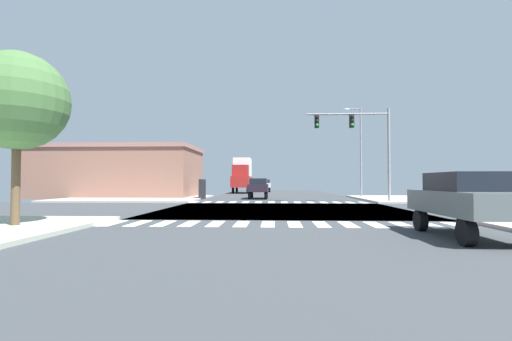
# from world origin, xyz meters

# --- Properties ---
(ground) EXTENTS (90.00, 90.00, 0.05)m
(ground) POSITION_xyz_m (0.00, 0.00, -0.03)
(ground) COLOR #373B3F
(sidewalk_corner_ne) EXTENTS (12.00, 12.00, 0.14)m
(sidewalk_corner_ne) POSITION_xyz_m (13.00, 12.00, 0.07)
(sidewalk_corner_ne) COLOR #B2ADA3
(sidewalk_corner_ne) RESTS_ON ground
(sidewalk_corner_nw) EXTENTS (12.00, 12.00, 0.14)m
(sidewalk_corner_nw) POSITION_xyz_m (-13.00, 12.00, 0.07)
(sidewalk_corner_nw) COLOR #B0A79C
(sidewalk_corner_nw) RESTS_ON ground
(crosswalk_near) EXTENTS (13.50, 2.00, 0.01)m
(crosswalk_near) POSITION_xyz_m (-0.25, -7.30, 0.00)
(crosswalk_near) COLOR white
(crosswalk_near) RESTS_ON ground
(crosswalk_far) EXTENTS (13.50, 2.00, 0.01)m
(crosswalk_far) POSITION_xyz_m (-0.25, 7.30, 0.00)
(crosswalk_far) COLOR white
(crosswalk_far) RESTS_ON ground
(traffic_signal_mast) EXTENTS (6.30, 0.55, 7.19)m
(traffic_signal_mast) POSITION_xyz_m (5.89, 7.27, 5.29)
(traffic_signal_mast) COLOR gray
(traffic_signal_mast) RESTS_ON ground
(street_lamp) EXTENTS (1.78, 0.32, 8.95)m
(street_lamp) POSITION_xyz_m (7.85, 15.84, 5.28)
(street_lamp) COLOR gray
(street_lamp) RESTS_ON ground
(bank_building) EXTENTS (17.66, 9.03, 5.12)m
(bank_building) POSITION_xyz_m (-16.53, 15.55, 2.57)
(bank_building) COLOR #906251
(bank_building) RESTS_ON ground
(sidewalk_tree) EXTENTS (3.35, 3.35, 6.04)m
(sidewalk_tree) POSITION_xyz_m (-9.28, -9.22, 4.35)
(sidewalk_tree) COLOR brown
(sidewalk_tree) RESTS_ON ground
(box_truck_nearside_1) EXTENTS (2.40, 7.20, 4.85)m
(box_truck_nearside_1) POSITION_xyz_m (-5.00, 29.82, 2.56)
(box_truck_nearside_1) COLOR black
(box_truck_nearside_1) RESTS_ON ground
(sedan_farside_1) EXTENTS (1.80, 4.30, 1.88)m
(sedan_farside_1) POSITION_xyz_m (-2.00, 35.03, 1.12)
(sedan_farside_1) COLOR black
(sedan_farside_1) RESTS_ON ground
(sedan_crossing_2) EXTENTS (1.80, 4.30, 1.88)m
(sedan_crossing_2) POSITION_xyz_m (-2.00, 12.99, 1.12)
(sedan_crossing_2) COLOR black
(sedan_crossing_2) RESTS_ON ground
(sedan_queued_3) EXTENTS (1.80, 4.30, 1.88)m
(sedan_queued_3) POSITION_xyz_m (5.00, -10.38, 1.12)
(sedan_queued_3) COLOR black
(sedan_queued_3) RESTS_ON ground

